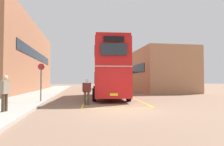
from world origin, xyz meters
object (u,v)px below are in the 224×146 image
at_px(single_deck_bus, 110,80).
at_px(double_decker_bus, 109,70).
at_px(pedestrian_boarding, 87,90).
at_px(pedestrian_waiting_far, 5,91).
at_px(bus_stop_sign, 41,78).

bearing_deg(single_deck_bus, double_decker_bus, -99.21).
bearing_deg(single_deck_bus, pedestrian_boarding, -102.49).
xyz_separation_m(double_decker_bus, pedestrian_boarding, (-2.15, -4.93, -1.57)).
bearing_deg(pedestrian_waiting_far, single_deck_bus, 71.09).
bearing_deg(bus_stop_sign, pedestrian_boarding, -25.98).
bearing_deg(bus_stop_sign, double_decker_bus, 33.39).
xyz_separation_m(double_decker_bus, single_deck_bus, (2.87, 17.72, -0.87)).
bearing_deg(bus_stop_sign, single_deck_bus, 69.08).
height_order(single_deck_bus, pedestrian_waiting_far, single_deck_bus).
distance_m(single_deck_bus, pedestrian_boarding, 23.21).
height_order(pedestrian_boarding, pedestrian_waiting_far, pedestrian_waiting_far).
relative_size(double_decker_bus, single_deck_bus, 1.08).
distance_m(single_deck_bus, bus_stop_sign, 22.65).
bearing_deg(double_decker_bus, pedestrian_boarding, -113.52).
xyz_separation_m(pedestrian_boarding, pedestrian_waiting_far, (-3.81, -3.13, 0.14)).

